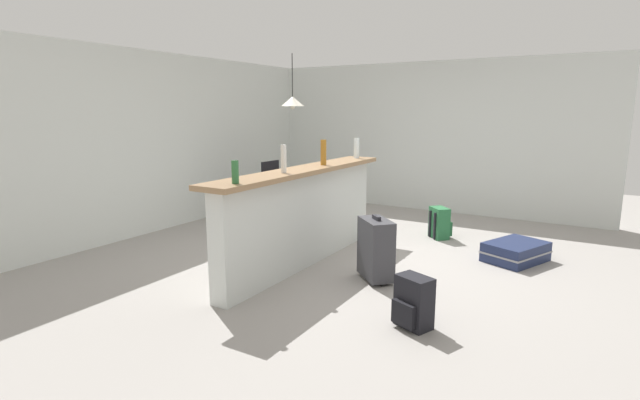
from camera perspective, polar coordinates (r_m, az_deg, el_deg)
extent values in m
cube|color=gray|center=(5.63, 4.55, -7.07)|extent=(13.00, 13.00, 0.05)
cube|color=silver|center=(7.25, -17.63, 6.75)|extent=(6.60, 0.10, 2.50)
cube|color=silver|center=(8.31, 12.20, 7.48)|extent=(0.10, 6.00, 2.50)
cube|color=silver|center=(5.22, -1.95, -2.32)|extent=(2.80, 0.20, 1.03)
cube|color=#93704C|center=(5.12, -1.99, 3.59)|extent=(2.96, 0.40, 0.05)
cylinder|color=#2D6B38|center=(4.09, -10.24, 3.36)|extent=(0.06, 0.06, 0.20)
cylinder|color=silver|center=(4.73, -4.43, 4.99)|extent=(0.06, 0.06, 0.28)
cylinder|color=#9E661E|center=(5.41, 0.42, 5.80)|extent=(0.07, 0.07, 0.29)
cylinder|color=silver|center=(6.20, 4.45, 6.29)|extent=(0.07, 0.07, 0.26)
cube|color=#332319|center=(7.12, -3.33, 2.88)|extent=(1.10, 0.80, 0.04)
cylinder|color=#332319|center=(6.59, -3.22, -1.02)|extent=(0.06, 0.06, 0.70)
cylinder|color=#332319|center=(7.41, 1.00, 0.32)|extent=(0.06, 0.06, 0.70)
cylinder|color=#332319|center=(6.99, -7.86, -0.43)|extent=(0.06, 0.06, 0.70)
cylinder|color=#332319|center=(7.76, -3.36, 0.78)|extent=(0.06, 0.06, 0.70)
cube|color=black|center=(6.83, 0.80, 0.10)|extent=(0.46, 0.46, 0.04)
cube|color=black|center=(6.85, -0.60, 2.34)|extent=(0.40, 0.10, 0.48)
cylinder|color=black|center=(6.67, 1.59, -2.13)|extent=(0.04, 0.04, 0.41)
cylinder|color=black|center=(6.97, 2.50, -1.58)|extent=(0.04, 0.04, 0.41)
cylinder|color=black|center=(6.79, -0.95, -1.91)|extent=(0.04, 0.04, 0.41)
cylinder|color=black|center=(7.08, 0.05, -1.38)|extent=(0.04, 0.04, 0.41)
cube|color=black|center=(7.49, -7.07, 0.98)|extent=(0.41, 0.41, 0.04)
cube|color=black|center=(7.34, -6.03, 2.85)|extent=(0.40, 0.05, 0.48)
cylinder|color=black|center=(7.76, -7.19, -0.38)|extent=(0.04, 0.04, 0.41)
cylinder|color=black|center=(7.52, -8.74, -0.78)|extent=(0.04, 0.04, 0.41)
cylinder|color=black|center=(7.56, -5.32, -0.64)|extent=(0.04, 0.04, 0.41)
cylinder|color=black|center=(7.31, -6.85, -1.06)|extent=(0.04, 0.04, 0.41)
cylinder|color=black|center=(7.01, -3.38, 14.80)|extent=(0.01, 0.01, 0.62)
cone|color=white|center=(7.00, -3.34, 11.85)|extent=(0.34, 0.34, 0.14)
sphere|color=white|center=(7.00, -3.34, 11.20)|extent=(0.07, 0.07, 0.07)
cube|color=#1E284C|center=(5.86, 22.61, -5.80)|extent=(0.82, 0.71, 0.22)
cube|color=gray|center=(5.86, 22.61, -5.80)|extent=(0.83, 0.73, 0.02)
cube|color=#2D2D33|center=(6.20, 24.62, -5.06)|extent=(0.20, 0.22, 0.02)
cube|color=black|center=(3.89, 11.32, -11.99)|extent=(0.27, 0.33, 0.42)
cube|color=black|center=(3.84, 10.14, -13.42)|extent=(0.14, 0.23, 0.19)
cube|color=black|center=(4.01, 11.54, -11.60)|extent=(0.04, 0.04, 0.36)
cube|color=black|center=(3.92, 13.09, -12.17)|extent=(0.04, 0.04, 0.36)
cube|color=#38383D|center=(4.80, 6.77, -5.87)|extent=(0.48, 0.48, 0.60)
cylinder|color=black|center=(4.73, 7.58, -9.98)|extent=(0.06, 0.06, 0.06)
cylinder|color=black|center=(5.06, 5.87, -8.53)|extent=(0.06, 0.06, 0.06)
cube|color=#232328|center=(4.72, 6.86, -2.14)|extent=(0.13, 0.13, 0.04)
cube|color=#286B3D|center=(6.54, 14.24, -2.69)|extent=(0.33, 0.32, 0.42)
cube|color=#205530|center=(6.61, 15.05, -3.25)|extent=(0.20, 0.20, 0.19)
cube|color=black|center=(6.44, 13.73, -3.07)|extent=(0.04, 0.04, 0.36)
cube|color=black|center=(6.56, 13.17, -2.79)|extent=(0.04, 0.04, 0.36)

